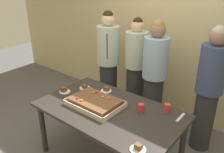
# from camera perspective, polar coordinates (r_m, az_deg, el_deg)

# --- Properties ---
(interior_back_panel) EXTENTS (8.00, 0.12, 3.00)m
(interior_back_panel) POSITION_cam_1_polar(r_m,az_deg,el_deg) (3.82, 15.02, 11.81)
(interior_back_panel) COLOR #CCB784
(interior_back_panel) RESTS_ON ground_plane
(party_table) EXTENTS (1.73, 1.02, 0.77)m
(party_table) POSITION_cam_1_polar(r_m,az_deg,el_deg) (2.84, -0.71, -9.42)
(party_table) COLOR #2D2826
(party_table) RESTS_ON ground_plane
(sheet_cake) EXTENTS (0.66, 0.46, 0.11)m
(sheet_cake) POSITION_cam_1_polar(r_m,az_deg,el_deg) (2.85, -4.25, -6.33)
(sheet_cake) COLOR beige
(sheet_cake) RESTS_ON party_table
(plated_slice_near_left) EXTENTS (0.15, 0.15, 0.06)m
(plated_slice_near_left) POSITION_cam_1_polar(r_m,az_deg,el_deg) (3.28, -6.72, -2.65)
(plated_slice_near_left) COLOR white
(plated_slice_near_left) RESTS_ON party_table
(plated_slice_near_right) EXTENTS (0.15, 0.15, 0.06)m
(plated_slice_near_right) POSITION_cam_1_polar(r_m,az_deg,el_deg) (2.22, 6.44, -17.13)
(plated_slice_near_right) COLOR white
(plated_slice_near_right) RESTS_ON party_table
(plated_slice_far_left) EXTENTS (0.15, 0.15, 0.08)m
(plated_slice_far_left) POSITION_cam_1_polar(r_m,az_deg,el_deg) (3.22, -11.67, -3.37)
(plated_slice_far_left) COLOR white
(plated_slice_far_left) RESTS_ON party_table
(plated_slice_far_right) EXTENTS (0.15, 0.15, 0.07)m
(plated_slice_far_right) POSITION_cam_1_polar(r_m,az_deg,el_deg) (3.18, -1.44, -3.32)
(plated_slice_far_right) COLOR white
(plated_slice_far_right) RESTS_ON party_table
(drink_cup_nearest) EXTENTS (0.07, 0.07, 0.10)m
(drink_cup_nearest) POSITION_cam_1_polar(r_m,az_deg,el_deg) (2.78, 13.38, -7.57)
(drink_cup_nearest) COLOR red
(drink_cup_nearest) RESTS_ON party_table
(drink_cup_middle) EXTENTS (0.07, 0.07, 0.10)m
(drink_cup_middle) POSITION_cam_1_polar(r_m,az_deg,el_deg) (2.73, 7.11, -7.68)
(drink_cup_middle) COLOR red
(drink_cup_middle) RESTS_ON party_table
(cake_server_utensil) EXTENTS (0.03, 0.20, 0.01)m
(cake_server_utensil) POSITION_cam_1_polar(r_m,az_deg,el_deg) (2.74, 16.52, -9.61)
(cake_server_utensil) COLOR silver
(cake_server_utensil) RESTS_ON party_table
(person_serving_front) EXTENTS (0.37, 0.37, 1.66)m
(person_serving_front) POSITION_cam_1_polar(r_m,az_deg,el_deg) (3.80, 5.87, 2.21)
(person_serving_front) COLOR #28282D
(person_serving_front) RESTS_ON ground_plane
(person_green_shirt_behind) EXTENTS (0.37, 0.37, 1.74)m
(person_green_shirt_behind) POSITION_cam_1_polar(r_m,az_deg,el_deg) (3.88, -0.92, 3.53)
(person_green_shirt_behind) COLOR #28282D
(person_green_shirt_behind) RESTS_ON ground_plane
(person_striped_tie_right) EXTENTS (0.34, 0.34, 1.71)m
(person_striped_tie_right) POSITION_cam_1_polar(r_m,az_deg,el_deg) (3.21, 22.69, -2.97)
(person_striped_tie_right) COLOR #28282D
(person_striped_tie_right) RESTS_ON ground_plane
(person_far_right_suit) EXTENTS (0.35, 0.35, 1.70)m
(person_far_right_suit) POSITION_cam_1_polar(r_m,az_deg,el_deg) (3.42, 10.35, 0.02)
(person_far_right_suit) COLOR #28282D
(person_far_right_suit) RESTS_ON ground_plane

